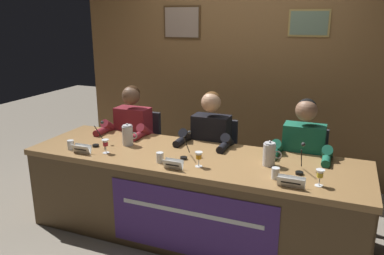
# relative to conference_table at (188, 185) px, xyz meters

# --- Properties ---
(ground_plane) EXTENTS (12.00, 12.00, 0.00)m
(ground_plane) POSITION_rel_conference_table_xyz_m (-0.00, 0.11, -0.51)
(ground_plane) COLOR gray
(wall_back_panelled) EXTENTS (4.13, 0.14, 2.60)m
(wall_back_panelled) POSITION_rel_conference_table_xyz_m (-0.00, 1.68, 0.79)
(wall_back_panelled) COLOR brown
(wall_back_panelled) RESTS_ON ground_plane
(conference_table) EXTENTS (2.93, 0.88, 0.75)m
(conference_table) POSITION_rel_conference_table_xyz_m (0.00, 0.00, 0.00)
(conference_table) COLOR olive
(conference_table) RESTS_ON ground_plane
(chair_left) EXTENTS (0.44, 0.44, 0.89)m
(chair_left) POSITION_rel_conference_table_xyz_m (-0.88, 0.73, -0.08)
(chair_left) COLOR black
(chair_left) RESTS_ON ground_plane
(panelist_left) EXTENTS (0.51, 0.48, 1.22)m
(panelist_left) POSITION_rel_conference_table_xyz_m (-0.88, 0.53, 0.20)
(panelist_left) COLOR black
(panelist_left) RESTS_ON ground_plane
(nameplate_left) EXTENTS (0.18, 0.06, 0.08)m
(nameplate_left) POSITION_rel_conference_table_xyz_m (-0.92, -0.21, 0.28)
(nameplate_left) COLOR white
(nameplate_left) RESTS_ON conference_table
(juice_glass_left) EXTENTS (0.06, 0.06, 0.12)m
(juice_glass_left) POSITION_rel_conference_table_xyz_m (-0.73, -0.12, 0.32)
(juice_glass_left) COLOR white
(juice_glass_left) RESTS_ON conference_table
(water_cup_left) EXTENTS (0.06, 0.06, 0.08)m
(water_cup_left) POSITION_rel_conference_table_xyz_m (-1.08, -0.16, 0.27)
(water_cup_left) COLOR silver
(water_cup_left) RESTS_ON conference_table
(microphone_left) EXTENTS (0.06, 0.17, 0.22)m
(microphone_left) POSITION_rel_conference_table_xyz_m (-0.91, 0.03, 0.31)
(microphone_left) COLOR black
(microphone_left) RESTS_ON conference_table
(chair_center) EXTENTS (0.44, 0.44, 0.89)m
(chair_center) POSITION_rel_conference_table_xyz_m (-0.00, 0.73, -0.08)
(chair_center) COLOR black
(chair_center) RESTS_ON ground_plane
(panelist_center) EXTENTS (0.51, 0.48, 1.22)m
(panelist_center) POSITION_rel_conference_table_xyz_m (-0.00, 0.53, 0.20)
(panelist_center) COLOR black
(panelist_center) RESTS_ON ground_plane
(nameplate_center) EXTENTS (0.16, 0.06, 0.08)m
(nameplate_center) POSITION_rel_conference_table_xyz_m (-0.02, -0.23, 0.28)
(nameplate_center) COLOR white
(nameplate_center) RESTS_ON conference_table
(juice_glass_center) EXTENTS (0.06, 0.06, 0.12)m
(juice_glass_center) POSITION_rel_conference_table_xyz_m (0.14, -0.11, 0.32)
(juice_glass_center) COLOR white
(juice_glass_center) RESTS_ON conference_table
(water_cup_center) EXTENTS (0.06, 0.06, 0.08)m
(water_cup_center) POSITION_rel_conference_table_xyz_m (-0.19, -0.14, 0.27)
(water_cup_center) COLOR silver
(water_cup_center) RESTS_ON conference_table
(microphone_center) EXTENTS (0.06, 0.17, 0.22)m
(microphone_center) POSITION_rel_conference_table_xyz_m (-0.03, 0.04, 0.31)
(microphone_center) COLOR black
(microphone_center) RESTS_ON conference_table
(chair_right) EXTENTS (0.44, 0.44, 0.89)m
(chair_right) POSITION_rel_conference_table_xyz_m (0.87, 0.73, -0.08)
(chair_right) COLOR black
(chair_right) RESTS_ON ground_plane
(panelist_right) EXTENTS (0.51, 0.48, 1.22)m
(panelist_right) POSITION_rel_conference_table_xyz_m (0.87, 0.53, 0.20)
(panelist_right) COLOR black
(panelist_right) RESTS_ON ground_plane
(nameplate_right) EXTENTS (0.19, 0.06, 0.08)m
(nameplate_right) POSITION_rel_conference_table_xyz_m (0.88, -0.23, 0.28)
(nameplate_right) COLOR white
(nameplate_right) RESTS_ON conference_table
(juice_glass_right) EXTENTS (0.06, 0.06, 0.12)m
(juice_glass_right) POSITION_rel_conference_table_xyz_m (1.06, -0.13, 0.32)
(juice_glass_right) COLOR white
(juice_glass_right) RESTS_ON conference_table
(water_cup_right) EXTENTS (0.06, 0.06, 0.08)m
(water_cup_right) POSITION_rel_conference_table_xyz_m (0.75, -0.12, 0.27)
(water_cup_right) COLOR silver
(water_cup_right) RESTS_ON conference_table
(microphone_right) EXTENTS (0.06, 0.17, 0.22)m
(microphone_right) POSITION_rel_conference_table_xyz_m (0.91, 0.07, 0.31)
(microphone_right) COLOR black
(microphone_right) RESTS_ON conference_table
(water_pitcher_left_side) EXTENTS (0.15, 0.10, 0.21)m
(water_pitcher_left_side) POSITION_rel_conference_table_xyz_m (-0.66, 0.14, 0.33)
(water_pitcher_left_side) COLOR silver
(water_pitcher_left_side) RESTS_ON conference_table
(water_pitcher_right_side) EXTENTS (0.15, 0.10, 0.21)m
(water_pitcher_right_side) POSITION_rel_conference_table_xyz_m (0.66, 0.13, 0.33)
(water_pitcher_right_side) COLOR silver
(water_pitcher_right_side) RESTS_ON conference_table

